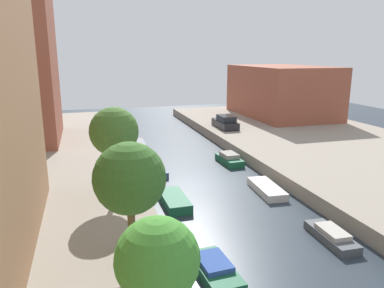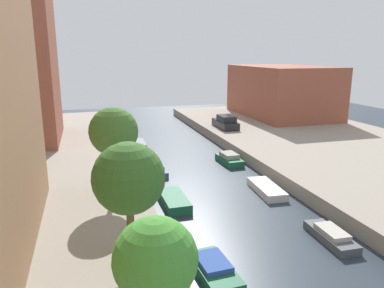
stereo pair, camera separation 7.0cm
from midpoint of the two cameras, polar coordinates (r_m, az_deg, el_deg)
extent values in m
plane|color=#28333D|center=(27.99, 2.29, -6.19)|extent=(84.00, 84.00, 0.00)
cube|color=gray|center=(35.38, 26.04, -2.48)|extent=(20.00, 64.00, 1.00)
cube|color=brown|center=(53.60, 13.51, 7.92)|extent=(10.00, 15.77, 6.83)
sphere|color=#408D30|center=(10.20, -5.55, -17.19)|extent=(2.28, 2.28, 2.28)
cylinder|color=brown|center=(16.25, -9.35, -13.01)|extent=(0.32, 0.32, 2.57)
sphere|color=#356425|center=(15.35, -9.69, -5.20)|extent=(3.00, 3.00, 3.00)
cylinder|color=brown|center=(22.90, -11.65, -4.35)|extent=(0.31, 0.31, 3.08)
sphere|color=#416D2B|center=(22.25, -11.97, 1.91)|extent=(2.89, 2.89, 2.89)
cube|color=black|center=(43.86, 5.05, 3.05)|extent=(1.92, 4.62, 0.85)
cube|color=#1E2328|center=(43.41, 5.24, 3.95)|extent=(1.67, 2.55, 0.66)
cube|color=#195638|center=(17.25, 3.44, -18.93)|extent=(1.65, 3.40, 0.50)
cube|color=#2D4C9E|center=(17.21, 3.23, -17.58)|extent=(1.35, 1.90, 0.23)
cube|color=#195638|center=(24.25, -2.80, -8.66)|extent=(1.49, 3.63, 0.61)
cube|color=#33476B|center=(30.71, -5.72, -3.93)|extent=(1.42, 4.01, 0.50)
cube|color=gray|center=(30.56, -5.72, -3.29)|extent=(1.14, 2.23, 0.24)
cube|color=#4C5156|center=(38.81, -8.39, -0.11)|extent=(1.50, 3.46, 0.66)
cube|color=maroon|center=(47.05, -9.90, 2.17)|extent=(1.48, 4.35, 0.49)
cube|color=gray|center=(46.90, -9.91, 2.62)|extent=(1.25, 2.39, 0.30)
cube|color=#4C5156|center=(21.28, 20.49, -13.19)|extent=(1.33, 3.46, 0.44)
cube|color=#B2ADA3|center=(21.08, 20.69, -12.43)|extent=(1.09, 1.92, 0.24)
cube|color=beige|center=(26.85, 11.32, -6.75)|extent=(1.74, 4.04, 0.53)
cube|color=#195638|center=(33.17, 5.70, -2.50)|extent=(1.56, 3.37, 0.58)
cube|color=gray|center=(33.10, 5.68, -1.69)|extent=(1.28, 1.87, 0.37)
camera|label=1|loc=(0.04, -90.06, -0.01)|focal=34.74mm
camera|label=2|loc=(0.04, 89.94, 0.01)|focal=34.74mm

